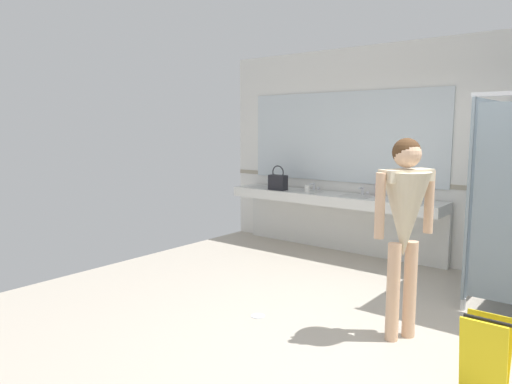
% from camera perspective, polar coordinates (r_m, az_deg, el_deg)
% --- Properties ---
extents(ground_plane, '(7.74, 5.46, 0.10)m').
position_cam_1_polar(ground_plane, '(4.41, 16.88, -17.24)').
color(ground_plane, '#B2A899').
extents(wall_back, '(7.74, 0.12, 2.90)m').
position_cam_1_polar(wall_back, '(6.41, 25.84, 3.93)').
color(wall_back, silver).
rests_on(wall_back, ground_plane).
extents(wall_back_tile_band, '(7.74, 0.01, 0.06)m').
position_cam_1_polar(wall_back_tile_band, '(6.38, 25.49, 0.31)').
color(wall_back_tile_band, '#9E937F').
rests_on(wall_back_tile_band, wall_back).
extents(vanity_counter, '(3.18, 0.55, 0.97)m').
position_cam_1_polar(vanity_counter, '(6.95, 9.25, -1.99)').
color(vanity_counter, silver).
rests_on(vanity_counter, ground_plane).
extents(mirror_panel, '(3.08, 0.02, 1.28)m').
position_cam_1_polar(mirror_panel, '(7.03, 10.24, 6.46)').
color(mirror_panel, silver).
rests_on(mirror_panel, wall_back).
extents(person_standing, '(0.54, 0.54, 1.70)m').
position_cam_1_polar(person_standing, '(4.13, 17.34, -2.43)').
color(person_standing, '#DBAD89').
rests_on(person_standing, ground_plane).
extents(handbag, '(0.27, 0.14, 0.37)m').
position_cam_1_polar(handbag, '(7.16, 2.64, 1.23)').
color(handbag, black).
rests_on(handbag, vanity_counter).
extents(soap_dispenser, '(0.07, 0.07, 0.22)m').
position_cam_1_polar(soap_dispenser, '(6.69, 14.34, 0.32)').
color(soap_dispenser, '#D899B2').
rests_on(soap_dispenser, vanity_counter).
extents(paper_cup, '(0.07, 0.07, 0.10)m').
position_cam_1_polar(paper_cup, '(6.93, 6.13, 0.38)').
color(paper_cup, white).
rests_on(paper_cup, vanity_counter).
extents(wet_floor_sign, '(0.28, 0.19, 0.61)m').
position_cam_1_polar(wet_floor_sign, '(3.52, 25.63, -17.83)').
color(wet_floor_sign, yellow).
rests_on(wet_floor_sign, ground_plane).
extents(floor_drain_cover, '(0.14, 0.14, 0.01)m').
position_cam_1_polar(floor_drain_cover, '(4.71, 0.24, -14.55)').
color(floor_drain_cover, '#B7BABF').
rests_on(floor_drain_cover, ground_plane).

